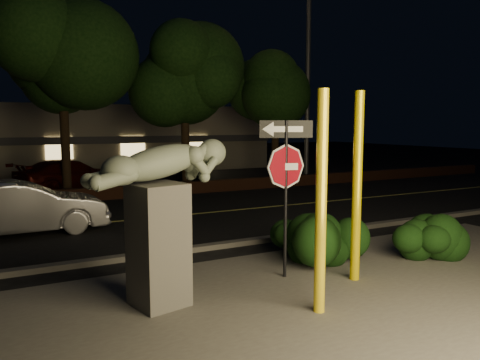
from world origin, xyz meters
The scene contains 22 objects.
ground centered at (0.00, 10.00, 0.00)m, with size 90.00×90.00×0.00m, color black.
patio centered at (0.00, -1.00, 0.01)m, with size 14.00×6.00×0.02m, color #4C4944.
road centered at (0.00, 7.00, 0.01)m, with size 80.00×8.00×0.01m, color black.
lane_marking centered at (0.00, 7.00, 0.02)m, with size 80.00×0.12×0.01m, color #CCC751.
curb centered at (0.00, 2.90, 0.06)m, with size 80.00×0.25×0.12m, color #4C4944.
brick_wall centered at (0.00, 11.30, 0.25)m, with size 40.00×0.35×0.50m, color #4A2617.
parking_lot centered at (0.00, 17.00, 0.01)m, with size 40.00×12.00×0.01m, color black.
building centered at (0.00, 24.99, 2.00)m, with size 22.00×10.20×4.00m.
tree_far_b centered at (-2.50, 13.20, 6.05)m, with size 5.20×5.20×8.41m.
tree_far_c centered at (2.50, 12.80, 5.66)m, with size 4.80×4.80×7.84m.
tree_far_d centered at (7.50, 13.30, 5.42)m, with size 4.40×4.40×7.42m.
yellow_pole_left centered at (-0.68, -1.24, 1.70)m, with size 0.17×0.17×3.40m, color yellow.
yellow_pole_right centered at (0.82, -0.32, 1.74)m, with size 0.17×0.17×3.48m, color yellow.
signpost centered at (-0.25, 0.40, 2.10)m, with size 0.96×0.33×2.95m.
sculpture centered at (-2.73, 0.18, 1.63)m, with size 2.47×1.16×2.64m.
hedge_center centered at (0.92, 1.56, 0.49)m, with size 1.86×0.87×0.97m, color black.
hedge_right centered at (1.06, 0.81, 0.63)m, with size 1.93×1.03×1.26m, color black.
hedge_far_right centered at (3.11, -0.05, 0.56)m, with size 1.60×1.00×1.11m, color black.
streetlight centered at (8.57, 12.51, 6.82)m, with size 1.69×0.69×11.47m.
silver_sedan centered at (-4.48, 6.47, 0.71)m, with size 1.50×4.30×1.42m, color #B6B6BB.
parked_car_darkred centered at (-2.23, 14.36, 0.68)m, with size 1.91×4.71×1.37m, color #410C08.
parked_car_dark centered at (1.81, 14.74, 0.64)m, with size 2.14×4.64×1.29m, color black.
Camera 1 is at (-4.95, -6.81, 2.89)m, focal length 35.00 mm.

